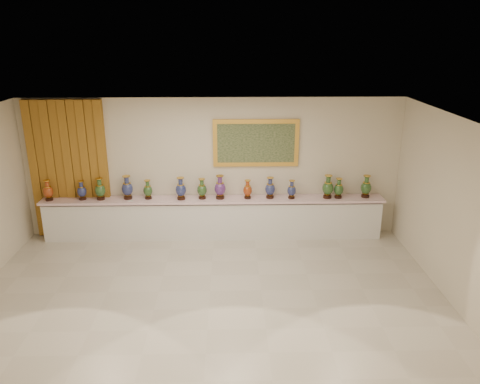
{
  "coord_description": "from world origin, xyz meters",
  "views": [
    {
      "loc": [
        0.35,
        -7.12,
        4.27
      ],
      "look_at": [
        0.56,
        1.7,
        1.23
      ],
      "focal_mm": 35.0,
      "sensor_mm": 36.0,
      "label": 1
    }
  ],
  "objects_px": {
    "counter": "(214,218)",
    "vase_0": "(48,191)",
    "vase_1": "(82,191)",
    "vase_2": "(100,190)"
  },
  "relations": [
    {
      "from": "counter",
      "to": "vase_1",
      "type": "xyz_separation_m",
      "value": [
        -2.76,
        -0.01,
        0.65
      ]
    },
    {
      "from": "vase_2",
      "to": "vase_0",
      "type": "bearing_deg",
      "value": -178.51
    },
    {
      "from": "vase_1",
      "to": "vase_2",
      "type": "bearing_deg",
      "value": -1.08
    },
    {
      "from": "vase_0",
      "to": "vase_2",
      "type": "distance_m",
      "value": 1.08
    },
    {
      "from": "vase_0",
      "to": "vase_2",
      "type": "height_order",
      "value": "vase_2"
    },
    {
      "from": "counter",
      "to": "vase_0",
      "type": "relative_size",
      "value": 16.34
    },
    {
      "from": "counter",
      "to": "vase_1",
      "type": "height_order",
      "value": "vase_1"
    },
    {
      "from": "vase_1",
      "to": "vase_0",
      "type": "bearing_deg",
      "value": -177.07
    },
    {
      "from": "vase_0",
      "to": "vase_1",
      "type": "bearing_deg",
      "value": 2.93
    },
    {
      "from": "counter",
      "to": "vase_2",
      "type": "distance_m",
      "value": 2.47
    }
  ]
}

